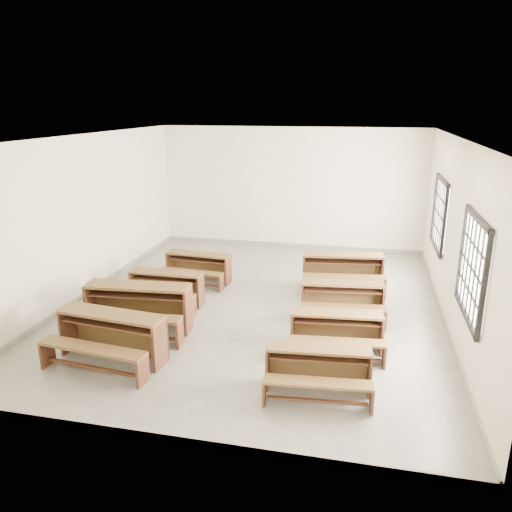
% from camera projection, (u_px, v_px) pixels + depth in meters
% --- Properties ---
extents(room, '(8.50, 8.50, 3.20)m').
position_uv_depth(room, '(261.00, 196.00, 9.08)').
color(room, gray).
rests_on(room, ground).
extents(desk_set_0, '(1.76, 1.05, 0.75)m').
position_uv_depth(desk_set_0, '(111.00, 334.00, 7.52)').
color(desk_set_0, brown).
rests_on(desk_set_0, ground).
extents(desk_set_1, '(1.87, 1.08, 0.81)m').
position_uv_depth(desk_set_1, '(138.00, 304.00, 8.54)').
color(desk_set_1, brown).
rests_on(desk_set_1, ground).
extents(desk_set_2, '(1.43, 0.75, 0.64)m').
position_uv_depth(desk_set_2, '(166.00, 286.00, 9.69)').
color(desk_set_2, brown).
rests_on(desk_set_2, ground).
extents(desk_set_3, '(1.47, 0.84, 0.64)m').
position_uv_depth(desk_set_3, '(198.00, 265.00, 10.90)').
color(desk_set_3, brown).
rests_on(desk_set_3, ground).
extents(desk_set_4, '(1.47, 0.85, 0.64)m').
position_uv_depth(desk_set_4, '(318.00, 366.00, 6.72)').
color(desk_set_4, brown).
rests_on(desk_set_4, ground).
extents(desk_set_5, '(1.50, 0.88, 0.64)m').
position_uv_depth(desk_set_5, '(336.00, 329.00, 7.81)').
color(desk_set_5, brown).
rests_on(desk_set_5, ground).
extents(desk_set_6, '(1.56, 0.93, 0.67)m').
position_uv_depth(desk_set_6, '(342.00, 297.00, 9.06)').
color(desk_set_6, brown).
rests_on(desk_set_6, ground).
extents(desk_set_7, '(1.76, 1.06, 0.75)m').
position_uv_depth(desk_set_7, '(342.00, 269.00, 10.48)').
color(desk_set_7, brown).
rests_on(desk_set_7, ground).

